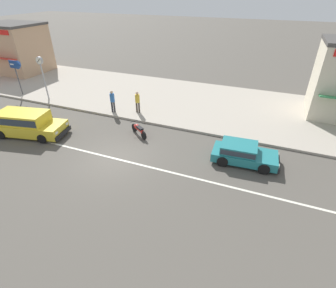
{
  "coord_description": "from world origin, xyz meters",
  "views": [
    {
      "loc": [
        7.52,
        -10.35,
        8.45
      ],
      "look_at": [
        2.76,
        1.41,
        0.8
      ],
      "focal_mm": 28.0,
      "sensor_mm": 36.0,
      "label": 1
    }
  ],
  "objects_px": {
    "minivan_yellow_1": "(26,123)",
    "pedestrian_near_clock": "(112,100)",
    "motorcycle_0": "(139,130)",
    "pedestrian_by_shop": "(137,100)",
    "street_clock": "(41,68)",
    "hatchback_teal_0": "(243,153)",
    "shopfront_corner_warung": "(16,48)",
    "arrow_signboard": "(18,67)"
  },
  "relations": [
    {
      "from": "minivan_yellow_1",
      "to": "pedestrian_near_clock",
      "type": "bearing_deg",
      "value": 54.66
    },
    {
      "from": "motorcycle_0",
      "to": "pedestrian_by_shop",
      "type": "bearing_deg",
      "value": 118.32
    },
    {
      "from": "pedestrian_near_clock",
      "to": "street_clock",
      "type": "bearing_deg",
      "value": 177.55
    },
    {
      "from": "hatchback_teal_0",
      "to": "pedestrian_by_shop",
      "type": "relative_size",
      "value": 2.24
    },
    {
      "from": "street_clock",
      "to": "shopfront_corner_warung",
      "type": "height_order",
      "value": "shopfront_corner_warung"
    },
    {
      "from": "arrow_signboard",
      "to": "pedestrian_near_clock",
      "type": "bearing_deg",
      "value": -1.51
    },
    {
      "from": "street_clock",
      "to": "pedestrian_by_shop",
      "type": "relative_size",
      "value": 2.15
    },
    {
      "from": "street_clock",
      "to": "pedestrian_near_clock",
      "type": "bearing_deg",
      "value": -2.45
    },
    {
      "from": "street_clock",
      "to": "shopfront_corner_warung",
      "type": "relative_size",
      "value": 0.59
    },
    {
      "from": "hatchback_teal_0",
      "to": "pedestrian_near_clock",
      "type": "relative_size",
      "value": 2.16
    },
    {
      "from": "arrow_signboard",
      "to": "hatchback_teal_0",
      "type": "bearing_deg",
      "value": -9.13
    },
    {
      "from": "pedestrian_by_shop",
      "to": "street_clock",
      "type": "bearing_deg",
      "value": -177.4
    },
    {
      "from": "pedestrian_by_shop",
      "to": "shopfront_corner_warung",
      "type": "distance_m",
      "value": 18.49
    },
    {
      "from": "hatchback_teal_0",
      "to": "motorcycle_0",
      "type": "xyz_separation_m",
      "value": [
        -6.73,
        0.55,
        -0.17
      ]
    },
    {
      "from": "pedestrian_near_clock",
      "to": "shopfront_corner_warung",
      "type": "distance_m",
      "value": 17.02
    },
    {
      "from": "motorcycle_0",
      "to": "pedestrian_near_clock",
      "type": "bearing_deg",
      "value": 145.59
    },
    {
      "from": "motorcycle_0",
      "to": "shopfront_corner_warung",
      "type": "xyz_separation_m",
      "value": [
        -19.26,
        8.25,
        2.25
      ]
    },
    {
      "from": "motorcycle_0",
      "to": "pedestrian_near_clock",
      "type": "xyz_separation_m",
      "value": [
        -3.37,
        2.31,
        0.73
      ]
    },
    {
      "from": "pedestrian_near_clock",
      "to": "shopfront_corner_warung",
      "type": "relative_size",
      "value": 0.29
    },
    {
      "from": "pedestrian_near_clock",
      "to": "shopfront_corner_warung",
      "type": "xyz_separation_m",
      "value": [
        -15.88,
        5.94,
        1.52
      ]
    },
    {
      "from": "arrow_signboard",
      "to": "pedestrian_by_shop",
      "type": "xyz_separation_m",
      "value": [
        10.97,
        0.43,
        -1.55
      ]
    },
    {
      "from": "street_clock",
      "to": "pedestrian_near_clock",
      "type": "distance_m",
      "value": 6.88
    },
    {
      "from": "hatchback_teal_0",
      "to": "street_clock",
      "type": "distance_m",
      "value": 17.22
    },
    {
      "from": "motorcycle_0",
      "to": "pedestrian_by_shop",
      "type": "height_order",
      "value": "pedestrian_by_shop"
    },
    {
      "from": "minivan_yellow_1",
      "to": "pedestrian_near_clock",
      "type": "relative_size",
      "value": 2.97
    },
    {
      "from": "minivan_yellow_1",
      "to": "motorcycle_0",
      "type": "bearing_deg",
      "value": 20.77
    },
    {
      "from": "motorcycle_0",
      "to": "arrow_signboard",
      "type": "distance_m",
      "value": 13.03
    },
    {
      "from": "pedestrian_near_clock",
      "to": "pedestrian_by_shop",
      "type": "distance_m",
      "value": 1.89
    },
    {
      "from": "pedestrian_near_clock",
      "to": "pedestrian_by_shop",
      "type": "relative_size",
      "value": 1.04
    },
    {
      "from": "hatchback_teal_0",
      "to": "minivan_yellow_1",
      "type": "relative_size",
      "value": 0.73
    },
    {
      "from": "shopfront_corner_warung",
      "to": "street_clock",
      "type": "bearing_deg",
      "value": -31.56
    },
    {
      "from": "pedestrian_by_shop",
      "to": "shopfront_corner_warung",
      "type": "xyz_separation_m",
      "value": [
        -17.65,
        5.27,
        1.56
      ]
    },
    {
      "from": "minivan_yellow_1",
      "to": "street_clock",
      "type": "distance_m",
      "value": 6.39
    },
    {
      "from": "hatchback_teal_0",
      "to": "minivan_yellow_1",
      "type": "bearing_deg",
      "value": -171.42
    },
    {
      "from": "arrow_signboard",
      "to": "shopfront_corner_warung",
      "type": "relative_size",
      "value": 0.5
    },
    {
      "from": "hatchback_teal_0",
      "to": "arrow_signboard",
      "type": "distance_m",
      "value": 19.67
    },
    {
      "from": "shopfront_corner_warung",
      "to": "hatchback_teal_0",
      "type": "bearing_deg",
      "value": -18.7
    },
    {
      "from": "minivan_yellow_1",
      "to": "arrow_signboard",
      "type": "height_order",
      "value": "arrow_signboard"
    },
    {
      "from": "arrow_signboard",
      "to": "minivan_yellow_1",
      "type": "bearing_deg",
      "value": -42.0
    },
    {
      "from": "minivan_yellow_1",
      "to": "pedestrian_by_shop",
      "type": "relative_size",
      "value": 3.08
    },
    {
      "from": "minivan_yellow_1",
      "to": "street_clock",
      "type": "xyz_separation_m",
      "value": [
        -3.2,
        5.2,
        1.9
      ]
    },
    {
      "from": "minivan_yellow_1",
      "to": "shopfront_corner_warung",
      "type": "distance_m",
      "value": 16.58
    }
  ]
}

